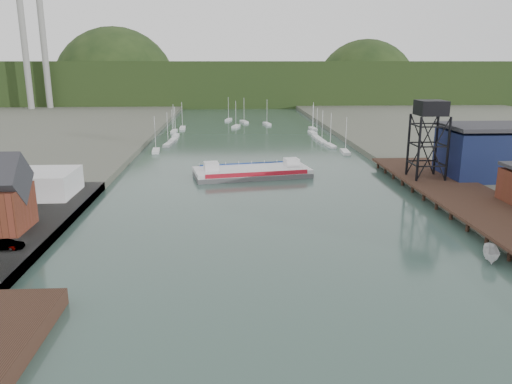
{
  "coord_description": "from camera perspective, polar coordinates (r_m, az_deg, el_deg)",
  "views": [
    {
      "loc": [
        -6.16,
        -42.06,
        25.73
      ],
      "look_at": [
        -1.58,
        40.81,
        4.0
      ],
      "focal_mm": 35.0,
      "sensor_mm": 36.0,
      "label": 1
    }
  ],
  "objects": [
    {
      "name": "motorboat",
      "position": [
        73.38,
        25.3,
        -6.49
      ],
      "size": [
        3.88,
        5.61,
        2.03
      ],
      "primitive_type": "imported",
      "rotation": [
        0.0,
        0.0,
        -0.4
      ],
      "color": "silver",
      "rests_on": "ground"
    },
    {
      "name": "car_west_a",
      "position": [
        74.41,
        -26.77,
        -5.38
      ],
      "size": [
        3.87,
        2.11,
        1.25
      ],
      "primitive_type": "imported",
      "rotation": [
        0.0,
        0.0,
        1.39
      ],
      "color": "#999999",
      "rests_on": "west_quay"
    },
    {
      "name": "lift_tower",
      "position": [
        108.66,
        19.34,
        8.53
      ],
      "size": [
        6.5,
        6.5,
        16.0
      ],
      "color": "black",
      "rests_on": "east_pier"
    },
    {
      "name": "distant_hills",
      "position": [
        343.76,
        -2.86,
        12.09
      ],
      "size": [
        500.0,
        120.0,
        80.0
      ],
      "color": "black",
      "rests_on": "ground"
    },
    {
      "name": "ground",
      "position": [
        49.68,
        4.61,
        -16.57
      ],
      "size": [
        600.0,
        600.0,
        0.0
      ],
      "primitive_type": "plane",
      "color": "#2F4A42",
      "rests_on": "ground"
    },
    {
      "name": "car_west_b",
      "position": [
        74.03,
        -26.49,
        -5.42
      ],
      "size": [
        4.05,
        1.66,
        1.3
      ],
      "primitive_type": "imported",
      "rotation": [
        0.0,
        0.0,
        1.64
      ],
      "color": "#999999",
      "rests_on": "west_quay"
    },
    {
      "name": "east_pier",
      "position": [
        100.05,
        22.5,
        -0.25
      ],
      "size": [
        14.0,
        70.0,
        2.45
      ],
      "color": "black",
      "rests_on": "ground"
    },
    {
      "name": "white_shed",
      "position": [
        101.91,
        -24.87,
        0.89
      ],
      "size": [
        18.0,
        12.0,
        4.5
      ],
      "primitive_type": "cube",
      "color": "silver",
      "rests_on": "west_quay"
    },
    {
      "name": "chain_ferry",
      "position": [
        115.3,
        -0.45,
        2.33
      ],
      "size": [
        27.82,
        15.07,
        3.8
      ],
      "rotation": [
        0.0,
        0.0,
        0.18
      ],
      "color": "#505053",
      "rests_on": "ground"
    },
    {
      "name": "blue_shed",
      "position": [
        117.97,
        25.39,
        4.15
      ],
      "size": [
        20.5,
        14.5,
        11.3
      ],
      "color": "black",
      "rests_on": "east_land"
    },
    {
      "name": "smokestacks",
      "position": [
        292.18,
        -23.93,
        14.3
      ],
      "size": [
        11.2,
        8.2,
        60.0
      ],
      "color": "gray",
      "rests_on": "ground"
    },
    {
      "name": "marina_sailboats",
      "position": [
        182.4,
        -1.18,
        6.67
      ],
      "size": [
        57.71,
        92.65,
        0.9
      ],
      "color": "silver",
      "rests_on": "ground"
    }
  ]
}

